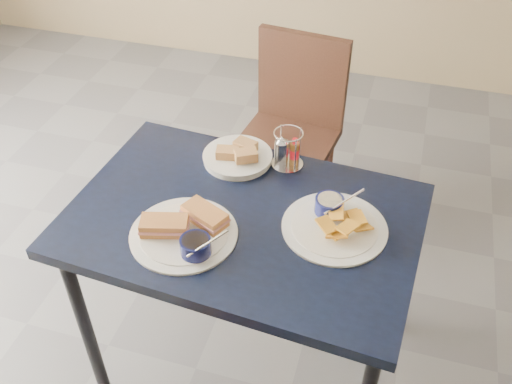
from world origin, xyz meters
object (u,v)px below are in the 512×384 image
(chair_far, at_px, (291,119))
(bread_basket, at_px, (238,156))
(dining_table, at_px, (243,233))
(sandwich_plate, at_px, (186,230))
(condiment_caddy, at_px, (286,151))
(plantain_plate, at_px, (334,221))

(chair_far, relative_size, bread_basket, 3.74)
(chair_far, bearing_deg, dining_table, -86.10)
(dining_table, height_order, sandwich_plate, sandwich_plate)
(chair_far, distance_m, sandwich_plate, 1.10)
(bread_basket, height_order, condiment_caddy, condiment_caddy)
(chair_far, height_order, condiment_caddy, same)
(bread_basket, bearing_deg, plantain_plate, -30.81)
(plantain_plate, distance_m, bread_basket, 0.44)
(chair_far, xyz_separation_m, plantain_plate, (0.34, -0.90, 0.26))
(dining_table, bearing_deg, chair_far, 93.90)
(condiment_caddy, bearing_deg, dining_table, -102.56)
(dining_table, distance_m, chair_far, 0.95)
(plantain_plate, distance_m, condiment_caddy, 0.33)
(condiment_caddy, bearing_deg, bread_basket, -170.68)
(chair_far, distance_m, condiment_caddy, 0.72)
(chair_far, xyz_separation_m, bread_basket, (-0.04, -0.67, 0.26))
(bread_basket, bearing_deg, chair_far, 86.91)
(dining_table, distance_m, sandwich_plate, 0.21)
(plantain_plate, relative_size, bread_basket, 1.35)
(sandwich_plate, height_order, plantain_plate, same)
(sandwich_plate, xyz_separation_m, bread_basket, (0.04, 0.40, -0.00))
(bread_basket, bearing_deg, sandwich_plate, -95.13)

